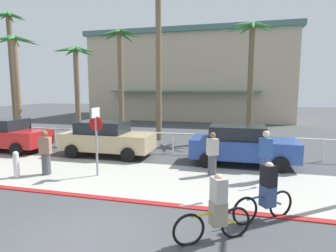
{
  "coord_description": "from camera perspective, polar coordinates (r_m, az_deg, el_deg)",
  "views": [
    {
      "loc": [
        3.2,
        -5.0,
        3.23
      ],
      "look_at": [
        0.38,
        6.0,
        1.72
      ],
      "focal_mm": 29.73,
      "sensor_mm": 36.0,
      "label": 1
    }
  ],
  "objects": [
    {
      "name": "curb_paint",
      "position": [
        8.51,
        -9.18,
        -14.74
      ],
      "size": [
        44.0,
        0.24,
        0.03
      ],
      "primitive_type": "cube",
      "color": "maroon",
      "rests_on": "ground"
    },
    {
      "name": "palm_tree_3",
      "position": [
        19.6,
        -9.71,
        14.31
      ],
      "size": [
        3.05,
        3.27,
        7.23
      ],
      "color": "#756047",
      "rests_on": "ground"
    },
    {
      "name": "sidewalk_strip",
      "position": [
        10.26,
        -4.65,
        -10.76
      ],
      "size": [
        44.0,
        4.0,
        0.02
      ],
      "primitive_type": "cube",
      "color": "#ADAAA0",
      "rests_on": "ground"
    },
    {
      "name": "car_blue_2",
      "position": [
        12.3,
        14.87,
        -3.75
      ],
      "size": [
        4.4,
        2.02,
        1.69
      ],
      "color": "#284793",
      "rests_on": "ground"
    },
    {
      "name": "car_red_0",
      "position": [
        16.89,
        -30.36,
        -1.5
      ],
      "size": [
        4.4,
        2.02,
        1.69
      ],
      "color": "red",
      "rests_on": "ground"
    },
    {
      "name": "cyclist_blue_1",
      "position": [
        7.44,
        19.52,
        -12.82
      ],
      "size": [
        1.5,
        1.13,
        1.5
      ],
      "color": "black",
      "rests_on": "ground"
    },
    {
      "name": "palm_tree_0",
      "position": [
        25.14,
        -29.72,
        14.76
      ],
      "size": [
        3.3,
        3.48,
        9.04
      ],
      "color": "brown",
      "rests_on": "ground"
    },
    {
      "name": "ground_plane",
      "position": [
        15.67,
        2.28,
        -4.33
      ],
      "size": [
        80.0,
        80.0,
        0.0
      ],
      "primitive_type": "plane",
      "color": "#424447"
    },
    {
      "name": "bollard_1",
      "position": [
        11.61,
        -28.68,
        -6.9
      ],
      "size": [
        0.2,
        0.2,
        1.0
      ],
      "color": "white",
      "rests_on": "ground"
    },
    {
      "name": "car_tan_1",
      "position": [
        13.82,
        -12.46,
        -2.44
      ],
      "size": [
        4.4,
        2.02,
        1.69
      ],
      "color": "tan",
      "rests_on": "ground"
    },
    {
      "name": "building_backdrop",
      "position": [
        33.2,
        5.21,
        9.94
      ],
      "size": [
        21.38,
        12.9,
        9.2
      ],
      "color": "#BCAD8E",
      "rests_on": "ground"
    },
    {
      "name": "rail_fence",
      "position": [
        14.08,
        1.02,
        -2.21
      ],
      "size": [
        27.63,
        0.08,
        1.04
      ],
      "color": "white",
      "rests_on": "ground"
    },
    {
      "name": "pedestrian_1",
      "position": [
        10.3,
        19.28,
        -6.23
      ],
      "size": [
        0.45,
        0.39,
        1.82
      ],
      "color": "#384C7A",
      "rests_on": "ground"
    },
    {
      "name": "palm_tree_5",
      "position": [
        18.24,
        16.83,
        14.56
      ],
      "size": [
        3.17,
        3.25,
        7.28
      ],
      "color": "brown",
      "rests_on": "ground"
    },
    {
      "name": "stop_sign_bike_lane",
      "position": [
        10.53,
        -14.52,
        -1.16
      ],
      "size": [
        0.52,
        0.56,
        2.56
      ],
      "color": "gray",
      "rests_on": "ground"
    },
    {
      "name": "palm_tree_1",
      "position": [
        21.41,
        -28.73,
        11.38
      ],
      "size": [
        3.3,
        3.28,
        6.77
      ],
      "color": "#846B4C",
      "rests_on": "ground"
    },
    {
      "name": "palm_tree_2",
      "position": [
        20.62,
        -18.28,
        11.61
      ],
      "size": [
        3.02,
        2.87,
        6.19
      ],
      "color": "#756047",
      "rests_on": "ground"
    },
    {
      "name": "pedestrian_2",
      "position": [
        10.55,
        9.08,
        -6.06
      ],
      "size": [
        0.48,
        0.44,
        1.65
      ],
      "color": "#4C4C51",
      "rests_on": "ground"
    },
    {
      "name": "pedestrian_0",
      "position": [
        11.48,
        -23.79,
        -5.38
      ],
      "size": [
        0.45,
        0.38,
        1.7
      ],
      "color": "#4C4C51",
      "rests_on": "ground"
    },
    {
      "name": "palm_tree_4",
      "position": [
        18.03,
        -2.04,
        19.65
      ],
      "size": [
        3.39,
        3.55,
        9.74
      ],
      "color": "#756047",
      "rests_on": "ground"
    },
    {
      "name": "cyclist_yellow_0",
      "position": [
        6.24,
        9.84,
        -16.53
      ],
      "size": [
        1.58,
        1.01,
        1.5
      ],
      "color": "black",
      "rests_on": "ground"
    }
  ]
}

